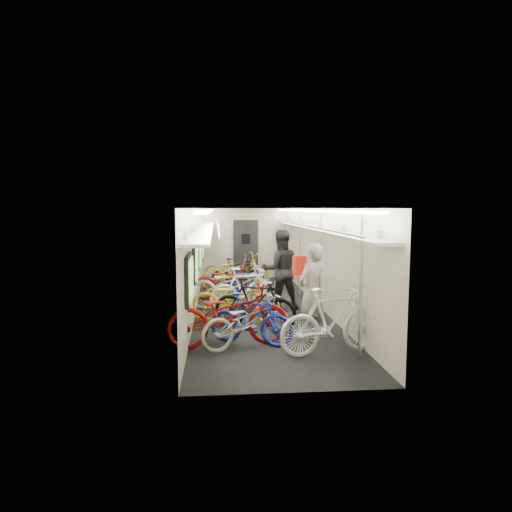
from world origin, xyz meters
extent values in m
plane|color=black|center=(0.00, 0.00, 0.00)|extent=(10.00, 10.00, 0.00)
plane|color=white|center=(0.00, 0.00, 2.40)|extent=(10.00, 10.00, 0.00)
plane|color=beige|center=(-1.50, 0.00, 1.20)|extent=(0.00, 10.00, 10.00)
plane|color=beige|center=(1.50, 0.00, 1.20)|extent=(0.00, 10.00, 10.00)
plane|color=beige|center=(0.00, 5.00, 1.20)|extent=(3.00, 0.00, 3.00)
plane|color=beige|center=(0.00, -5.00, 1.20)|extent=(3.00, 0.00, 3.00)
cube|color=black|center=(-1.46, -3.20, 1.25)|extent=(0.06, 1.10, 0.80)
cube|color=#74CE5A|center=(-1.42, -3.20, 1.25)|extent=(0.02, 0.96, 0.66)
cube|color=black|center=(-1.46, -1.00, 1.25)|extent=(0.06, 1.10, 0.80)
cube|color=#74CE5A|center=(-1.42, -1.00, 1.25)|extent=(0.02, 0.96, 0.66)
cube|color=black|center=(-1.46, 1.20, 1.25)|extent=(0.06, 1.10, 0.80)
cube|color=#74CE5A|center=(-1.42, 1.20, 1.25)|extent=(0.02, 0.96, 0.66)
cube|color=black|center=(-1.46, 3.40, 1.25)|extent=(0.06, 1.10, 0.80)
cube|color=#74CE5A|center=(-1.42, 3.40, 1.25)|extent=(0.02, 0.96, 0.66)
cube|color=yellow|center=(-1.45, -2.10, 1.30)|extent=(0.02, 0.22, 0.30)
cube|color=yellow|center=(-1.45, 0.10, 1.30)|extent=(0.02, 0.22, 0.30)
cube|color=yellow|center=(-1.45, 2.30, 1.30)|extent=(0.02, 0.22, 0.30)
cube|color=black|center=(0.00, 4.94, 1.00)|extent=(0.85, 0.08, 2.00)
cube|color=#999BA0|center=(-1.28, 0.00, 1.92)|extent=(0.40, 9.70, 0.05)
cube|color=#999BA0|center=(1.28, 0.00, 1.92)|extent=(0.40, 9.70, 0.05)
cylinder|color=silver|center=(-0.95, 0.00, 2.02)|extent=(0.04, 9.70, 0.04)
cylinder|color=silver|center=(0.95, 0.00, 2.02)|extent=(0.04, 9.70, 0.04)
cube|color=white|center=(-1.20, 0.00, 2.34)|extent=(0.18, 9.60, 0.04)
cube|color=white|center=(1.20, 0.00, 2.34)|extent=(0.18, 9.60, 0.04)
cylinder|color=silver|center=(1.25, -3.80, 1.20)|extent=(0.05, 0.05, 2.38)
cylinder|color=silver|center=(1.25, -1.00, 1.20)|extent=(0.05, 0.05, 2.38)
cylinder|color=silver|center=(1.25, 1.50, 1.20)|extent=(0.05, 0.05, 2.38)
cylinder|color=silver|center=(1.25, 4.00, 1.20)|extent=(0.05, 0.05, 2.38)
imported|color=#AFADB2|center=(-0.48, -3.00, 0.46)|extent=(1.84, 1.27, 0.92)
imported|color=#1A299E|center=(-0.41, -2.85, 0.46)|extent=(1.59, 1.01, 0.93)
imported|color=maroon|center=(-0.80, -2.92, 0.56)|extent=(2.24, 1.08, 1.13)
imported|color=black|center=(-0.26, -1.80, 0.52)|extent=(1.77, 1.14, 1.03)
imported|color=gold|center=(-0.61, -1.22, 0.49)|extent=(1.96, 0.92, 0.99)
imported|color=white|center=(-0.32, -0.20, 0.52)|extent=(1.79, 0.86, 1.04)
imported|color=#A9A9AD|center=(-0.64, 0.07, 0.55)|extent=(2.09, 0.74, 1.09)
imported|color=#1A249C|center=(-0.26, 0.74, 0.46)|extent=(1.59, 0.68, 0.93)
imported|color=maroon|center=(-0.75, 1.45, 0.48)|extent=(1.91, 1.13, 0.95)
imported|color=black|center=(-0.39, 2.54, 0.47)|extent=(1.61, 0.58, 0.95)
imported|color=#C49312|center=(-0.44, 2.53, 0.55)|extent=(2.21, 1.22, 1.10)
imported|color=white|center=(0.88, -3.49, 0.56)|extent=(1.94, 1.01, 1.12)
imported|color=slate|center=(-0.54, 3.84, 0.47)|extent=(1.86, 0.82, 0.95)
imported|color=gray|center=(0.72, -2.60, 0.89)|extent=(0.77, 0.75, 1.78)
imported|color=black|center=(0.50, -0.05, 0.95)|extent=(0.98, 0.79, 1.89)
cube|color=#A51E10|center=(0.64, -1.85, 1.28)|extent=(0.29, 0.21, 0.38)
camera|label=1|loc=(-1.00, -10.68, 2.40)|focal=32.00mm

